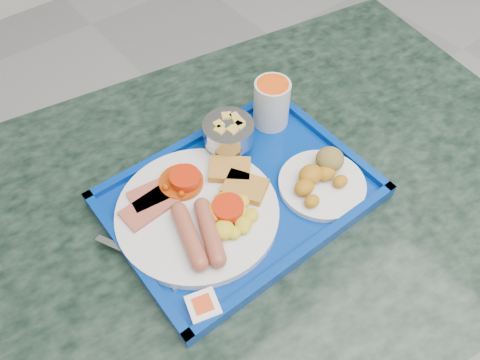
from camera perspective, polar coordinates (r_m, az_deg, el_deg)
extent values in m
cylinder|color=slate|center=(1.49, 0.81, -18.59)|extent=(0.56, 0.56, 0.03)
cylinder|color=slate|center=(1.16, 1.01, -12.77)|extent=(0.11, 0.11, 0.68)
cube|color=black|center=(0.85, 1.35, -2.42)|extent=(1.31, 0.99, 0.04)
cube|color=navy|center=(0.82, 0.00, -2.04)|extent=(0.44, 0.33, 0.01)
cube|color=navy|center=(0.89, -6.08, 4.77)|extent=(0.44, 0.02, 0.01)
cube|color=navy|center=(0.75, 7.30, -8.92)|extent=(0.44, 0.02, 0.01)
cube|color=navy|center=(0.91, 10.64, 5.15)|extent=(0.02, 0.32, 0.01)
cube|color=navy|center=(0.76, -12.91, -9.38)|extent=(0.02, 0.32, 0.01)
cylinder|color=silver|center=(0.79, -5.21, -3.95)|extent=(0.27, 0.27, 0.02)
cube|color=#C05A4D|center=(0.81, -10.09, -1.49)|extent=(0.10, 0.06, 0.01)
cube|color=#C05A4D|center=(0.79, -11.01, -3.26)|extent=(0.10, 0.06, 0.01)
cylinder|color=#AF3B07|center=(0.81, -7.17, -0.27)|extent=(0.08, 0.08, 0.01)
sphere|color=#AF3B07|center=(0.79, -5.90, -0.85)|extent=(0.01, 0.01, 0.01)
sphere|color=#AF3B07|center=(0.81, -6.52, 0.78)|extent=(0.01, 0.01, 0.01)
sphere|color=#AF3B07|center=(0.81, -7.26, 0.54)|extent=(0.01, 0.01, 0.01)
sphere|color=#AF3B07|center=(0.80, -9.04, -0.90)|extent=(0.01, 0.01, 0.01)
sphere|color=#AF3B07|center=(0.80, -7.35, -0.41)|extent=(0.01, 0.01, 0.01)
sphere|color=#AF3B07|center=(0.81, -7.61, 0.09)|extent=(0.01, 0.01, 0.01)
sphere|color=#AF3B07|center=(0.82, -7.24, 1.61)|extent=(0.01, 0.01, 0.01)
sphere|color=#AF3B07|center=(0.79, -7.15, -1.66)|extent=(0.01, 0.01, 0.01)
sphere|color=#AF3B07|center=(0.79, -6.74, -0.92)|extent=(0.01, 0.01, 0.01)
sphere|color=#AF3B07|center=(0.80, -5.93, -0.02)|extent=(0.01, 0.01, 0.01)
sphere|color=#AF3B07|center=(0.81, -6.21, 0.38)|extent=(0.01, 0.01, 0.01)
sphere|color=#AF3B07|center=(0.81, -6.28, 0.49)|extent=(0.01, 0.01, 0.01)
cube|color=#B77A2D|center=(0.82, -1.24, 1.28)|extent=(0.09, 0.09, 0.01)
cube|color=#B77A2D|center=(0.79, 0.61, -0.87)|extent=(0.08, 0.09, 0.01)
cylinder|color=brown|center=(0.74, -6.23, -6.76)|extent=(0.06, 0.11, 0.03)
cylinder|color=brown|center=(0.74, -3.72, -6.28)|extent=(0.06, 0.11, 0.03)
ellipsoid|color=gold|center=(0.75, 0.39, -5.82)|extent=(0.02, 0.02, 0.02)
ellipsoid|color=gold|center=(0.77, 0.18, -2.60)|extent=(0.03, 0.03, 0.02)
ellipsoid|color=gold|center=(0.77, -1.94, -2.58)|extent=(0.04, 0.04, 0.02)
ellipsoid|color=gold|center=(0.76, -3.08, -3.96)|extent=(0.04, 0.04, 0.02)
ellipsoid|color=gold|center=(0.75, -2.13, -5.96)|extent=(0.03, 0.03, 0.02)
ellipsoid|color=gold|center=(0.74, -0.81, -6.43)|extent=(0.02, 0.02, 0.02)
ellipsoid|color=gold|center=(0.74, -2.00, -6.07)|extent=(0.04, 0.04, 0.02)
ellipsoid|color=gold|center=(0.76, -0.29, -3.72)|extent=(0.03, 0.03, 0.02)
ellipsoid|color=gold|center=(0.75, 0.41, -5.32)|extent=(0.03, 0.03, 0.02)
ellipsoid|color=gold|center=(0.76, 1.38, -4.28)|extent=(0.02, 0.02, 0.02)
cylinder|color=red|center=(0.80, -6.72, 0.25)|extent=(0.05, 0.05, 0.02)
cylinder|color=red|center=(0.76, -1.48, -3.42)|extent=(0.05, 0.05, 0.02)
cylinder|color=silver|center=(0.83, 9.96, -0.54)|extent=(0.15, 0.15, 0.01)
ellipsoid|color=#BE7816|center=(0.82, 12.14, -0.15)|extent=(0.03, 0.02, 0.02)
ellipsoid|color=#BE7816|center=(0.83, 10.45, 0.90)|extent=(0.04, 0.03, 0.02)
ellipsoid|color=#BE7816|center=(0.82, 8.61, 0.66)|extent=(0.05, 0.04, 0.03)
ellipsoid|color=#BE7816|center=(0.80, 7.83, -0.90)|extent=(0.04, 0.03, 0.02)
ellipsoid|color=#BE7816|center=(0.79, 8.77, -2.56)|extent=(0.03, 0.02, 0.02)
ellipsoid|color=olive|center=(0.84, 10.90, 2.51)|extent=(0.05, 0.05, 0.04)
cylinder|color=#ABABAD|center=(0.88, -1.38, 4.06)|extent=(0.06, 0.06, 0.01)
cylinder|color=#ABABAD|center=(0.87, -1.39, 4.62)|extent=(0.02, 0.02, 0.02)
cylinder|color=#ABABAD|center=(0.85, -1.43, 5.90)|extent=(0.09, 0.09, 0.04)
cube|color=gold|center=(0.83, -0.92, 5.94)|extent=(0.02, 0.02, 0.01)
cube|color=gold|center=(0.86, -1.64, 7.65)|extent=(0.02, 0.02, 0.01)
cube|color=gold|center=(0.84, -2.59, 6.59)|extent=(0.02, 0.02, 0.01)
cube|color=gold|center=(0.84, -0.07, 6.83)|extent=(0.02, 0.02, 0.01)
cube|color=gold|center=(0.85, -0.63, 7.53)|extent=(0.02, 0.02, 0.01)
cube|color=gold|center=(0.83, -2.48, 5.93)|extent=(0.02, 0.02, 0.01)
cube|color=gold|center=(0.84, -0.10, 6.48)|extent=(0.02, 0.02, 0.01)
cylinder|color=silver|center=(0.90, 3.86, 9.29)|extent=(0.07, 0.07, 0.10)
cylinder|color=#F84F0D|center=(0.87, 4.01, 11.35)|extent=(0.06, 0.06, 0.01)
cube|color=#ABABAD|center=(0.76, -10.37, -9.27)|extent=(0.01, 0.13, 0.00)
ellipsoid|color=#ABABAD|center=(0.80, -13.85, -4.89)|extent=(0.03, 0.04, 0.01)
cube|color=#ABABAD|center=(0.76, -12.25, -9.04)|extent=(0.08, 0.15, 0.00)
cube|color=white|center=(0.71, -4.50, -15.13)|extent=(0.05, 0.05, 0.02)
cube|color=#F0451A|center=(0.70, -4.54, -14.85)|extent=(0.03, 0.03, 0.00)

